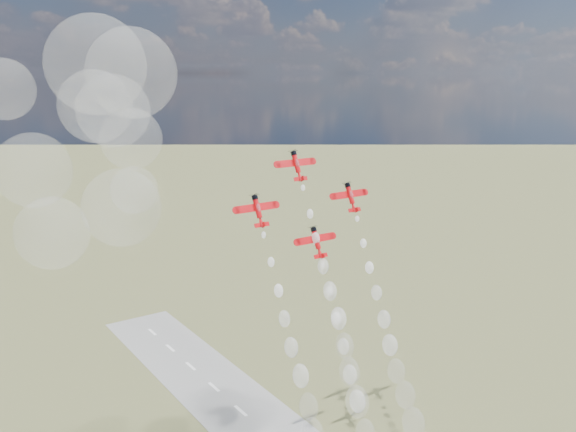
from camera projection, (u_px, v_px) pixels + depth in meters
The scene contains 8 objects.
plane_lead at pixel (297, 165), 165.03m from camera, with size 12.03×5.98×8.00m.
plane_left at pixel (258, 210), 155.04m from camera, with size 12.03×5.98×8.00m.
plane_right at pixel (351, 197), 171.89m from camera, with size 12.03×5.98×8.00m.
plane_slot at pixel (317, 242), 161.91m from camera, with size 12.03×5.98×8.00m.
smoke_trail_lead at pixel (346, 355), 157.30m from camera, with size 5.25×28.10×54.71m.
smoke_trail_left at pixel (310, 416), 147.32m from camera, with size 5.14×28.43×54.90m.
smoke_trail_right at pixel (401, 380), 164.45m from camera, with size 5.19×28.13×54.18m.
drifted_smoke_cloud at pixel (66, 133), 138.51m from camera, with size 64.62×39.62×55.78m.
Camera 1 is at (-93.68, -116.50, 114.32)m, focal length 38.00 mm.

